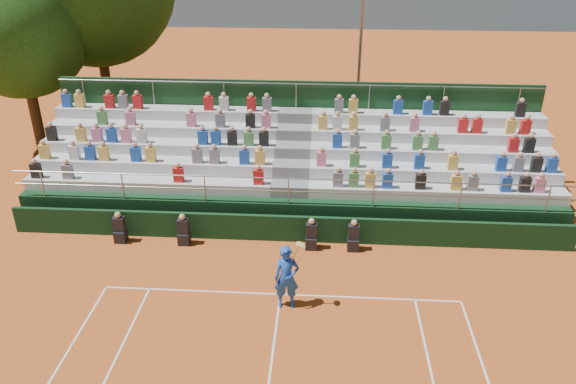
{
  "coord_description": "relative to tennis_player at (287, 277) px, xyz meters",
  "views": [
    {
      "loc": [
        1.18,
        -14.04,
        10.51
      ],
      "look_at": [
        0.0,
        3.5,
        1.8
      ],
      "focal_mm": 35.0,
      "sensor_mm": 36.0,
      "label": 1
    }
  ],
  "objects": [
    {
      "name": "courtside_wall",
      "position": [
        -0.23,
        3.73,
        -0.51
      ],
      "size": [
        20.0,
        0.15,
        1.0
      ],
      "primitive_type": "cube",
      "color": "black",
      "rests_on": "ground"
    },
    {
      "name": "line_officials",
      "position": [
        -1.83,
        3.28,
        -0.54
      ],
      "size": [
        8.65,
        0.4,
        1.19
      ],
      "color": "black",
      "rests_on": "ground"
    },
    {
      "name": "tree_west",
      "position": [
        -12.91,
        11.43,
        4.89
      ],
      "size": [
        6.25,
        6.25,
        9.04
      ],
      "color": "#352513",
      "rests_on": "ground"
    },
    {
      "name": "floodlight_mast",
      "position": [
        2.59,
        13.87,
        3.68
      ],
      "size": [
        0.6,
        0.25,
        8.05
      ],
      "color": "gray",
      "rests_on": "ground"
    },
    {
      "name": "ground",
      "position": [
        -0.23,
        0.53,
        -1.01
      ],
      "size": [
        90.0,
        90.0,
        0.0
      ],
      "primitive_type": "plane",
      "color": "#BF551F",
      "rests_on": "ground"
    },
    {
      "name": "tennis_player",
      "position": [
        0.0,
        0.0,
        0.0
      ],
      "size": [
        0.92,
        0.56,
        2.22
      ],
      "color": "blue",
      "rests_on": "ground"
    },
    {
      "name": "grandstand",
      "position": [
        -0.23,
        6.97,
        0.07
      ],
      "size": [
        20.0,
        5.2,
        4.4
      ],
      "color": "black",
      "rests_on": "ground"
    }
  ]
}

